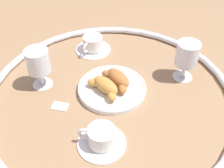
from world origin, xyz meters
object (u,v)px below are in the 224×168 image
(croissant_large, at_px, (117,78))
(juice_glass_right, at_px, (38,63))
(coffee_cup_far, at_px, (93,45))
(pastry_plate, at_px, (112,88))
(coffee_cup_near, at_px, (101,138))
(croissant_small, at_px, (105,86))
(sugar_packet, at_px, (60,106))
(juice_glass_left, at_px, (187,56))

(croissant_large, relative_size, juice_glass_right, 0.98)
(juice_glass_right, bearing_deg, coffee_cup_far, -76.38)
(pastry_plate, relative_size, coffee_cup_near, 1.67)
(pastry_plate, height_order, croissant_small, croissant_small)
(croissant_large, xyz_separation_m, sugar_packet, (0.04, 0.20, -0.04))
(coffee_cup_near, xyz_separation_m, juice_glass_right, (0.32, 0.01, 0.07))
(pastry_plate, bearing_deg, coffee_cup_near, 134.67)
(pastry_plate, xyz_separation_m, juice_glass_left, (-0.09, -0.24, 0.08))
(pastry_plate, distance_m, juice_glass_right, 0.25)
(coffee_cup_far, xyz_separation_m, juice_glass_right, (-0.06, 0.25, 0.07))
(coffee_cup_near, relative_size, coffee_cup_far, 1.00)
(sugar_packet, bearing_deg, juice_glass_left, -148.71)
(croissant_small, distance_m, coffee_cup_near, 0.19)
(pastry_plate, bearing_deg, croissant_small, 94.21)
(croissant_small, relative_size, coffee_cup_far, 1.00)
(croissant_large, height_order, sugar_packet, croissant_large)
(pastry_plate, height_order, juice_glass_right, juice_glass_right)
(coffee_cup_near, distance_m, juice_glass_right, 0.33)
(croissant_small, distance_m, juice_glass_left, 0.29)
(pastry_plate, xyz_separation_m, croissant_small, (-0.00, 0.03, 0.03))
(croissant_large, bearing_deg, juice_glass_left, -114.16)
(juice_glass_left, bearing_deg, coffee_cup_far, 26.01)
(croissant_large, distance_m, coffee_cup_near, 0.24)
(pastry_plate, height_order, coffee_cup_near, coffee_cup_near)
(coffee_cup_far, bearing_deg, croissant_small, 154.19)
(coffee_cup_near, xyz_separation_m, coffee_cup_far, (0.38, -0.24, 0.00))
(croissant_small, distance_m, juice_glass_right, 0.23)
(coffee_cup_near, bearing_deg, coffee_cup_far, -31.65)
(juice_glass_right, distance_m, sugar_packet, 0.16)
(coffee_cup_near, bearing_deg, juice_glass_left, -81.72)
(croissant_small, distance_m, sugar_packet, 0.15)
(coffee_cup_far, xyz_separation_m, sugar_packet, (-0.19, 0.26, -0.02))
(croissant_large, bearing_deg, juice_glass_right, 49.06)
(coffee_cup_near, bearing_deg, pastry_plate, -45.33)
(croissant_large, relative_size, coffee_cup_near, 1.01)
(croissant_large, height_order, croissant_small, same)
(juice_glass_left, xyz_separation_m, sugar_packet, (0.14, 0.41, -0.09))
(croissant_large, relative_size, coffee_cup_far, 1.01)
(croissant_large, bearing_deg, pastry_plate, 94.86)
(coffee_cup_near, distance_m, sugar_packet, 0.19)
(coffee_cup_far, bearing_deg, juice_glass_right, 103.62)
(croissant_small, relative_size, coffee_cup_near, 1.00)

